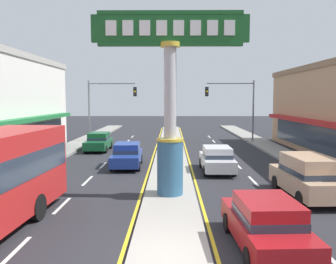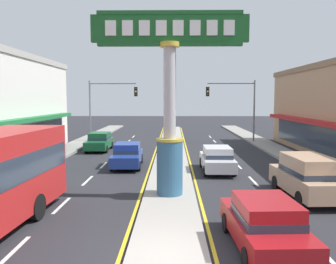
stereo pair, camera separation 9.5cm
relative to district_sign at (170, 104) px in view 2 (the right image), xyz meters
The scene contains 13 objects.
ground_plane 7.39m from the district_sign, 90.00° to the right, with size 160.00×160.00×0.00m, color #28282D.
median_strip 12.59m from the district_sign, 90.00° to the left, with size 2.31×52.00×0.14m, color #A39E93.
sidewalk_left 13.90m from the district_sign, 131.84° to the left, with size 2.22×60.00×0.18m, color gray.
sidewalk_right 13.90m from the district_sign, 48.16° to the left, with size 2.22×60.00×0.18m, color gray.
lane_markings 11.34m from the district_sign, 90.00° to the left, with size 9.05×52.00×0.01m.
district_sign is the anchor object (origin of this frame).
traffic_light_left_side 20.53m from the district_sign, 108.13° to the left, with size 4.86×0.46×6.20m.
traffic_light_right_side 20.34m from the district_sign, 71.69° to the left, with size 4.86×0.46×6.20m.
sedan_far_right_lane 15.70m from the district_sign, 113.46° to the left, with size 1.88×4.32×1.53m.
suv_near_left_lane 6.89m from the district_sign, ahead, with size 2.15×4.69×1.90m.
sedan_mid_left_lane 8.25m from the district_sign, 111.89° to the left, with size 1.95×4.36×1.53m.
sedan_far_left_oncoming 6.99m from the district_sign, 62.70° to the right, with size 2.00×4.38×1.53m.
sedan_kerb_right 7.05m from the district_sign, 63.02° to the left, with size 1.85×4.31×1.53m.
Camera 2 is at (0.15, -9.24, 4.39)m, focal length 37.45 mm.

